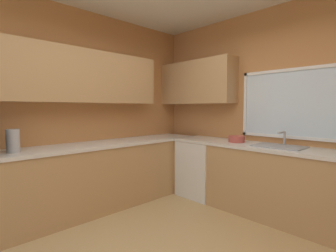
% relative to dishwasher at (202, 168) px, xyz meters
% --- Properties ---
extents(room_shell, '(4.05, 3.98, 2.81)m').
position_rel_dishwasher_xyz_m(room_shell, '(0.62, -1.13, 1.40)').
color(room_shell, '#C6844C').
rests_on(room_shell, ground_plane).
extents(counter_run_left, '(0.65, 3.59, 0.90)m').
position_rel_dishwasher_xyz_m(counter_run_left, '(-0.66, -1.59, 0.02)').
color(counter_run_left, tan).
rests_on(counter_run_left, ground_plane).
extents(counter_run_back, '(3.14, 0.65, 0.90)m').
position_rel_dishwasher_xyz_m(counter_run_back, '(1.20, 0.03, 0.02)').
color(counter_run_back, tan).
rests_on(counter_run_back, ground_plane).
extents(dishwasher, '(0.60, 0.60, 0.86)m').
position_rel_dishwasher_xyz_m(dishwasher, '(0.00, 0.00, 0.00)').
color(dishwasher, white).
rests_on(dishwasher, ground_plane).
extents(kettle, '(0.13, 0.13, 0.25)m').
position_rel_dishwasher_xyz_m(kettle, '(-0.64, -2.44, 0.60)').
color(kettle, '#B7B7BC').
rests_on(kettle, counter_run_left).
extents(sink_assembly, '(0.57, 0.40, 0.19)m').
position_rel_dishwasher_xyz_m(sink_assembly, '(1.18, 0.04, 0.48)').
color(sink_assembly, '#9EA0A5').
rests_on(sink_assembly, counter_run_back).
extents(bowl, '(0.23, 0.23, 0.09)m').
position_rel_dishwasher_xyz_m(bowl, '(0.59, 0.03, 0.52)').
color(bowl, '#B74C42').
rests_on(bowl, counter_run_back).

